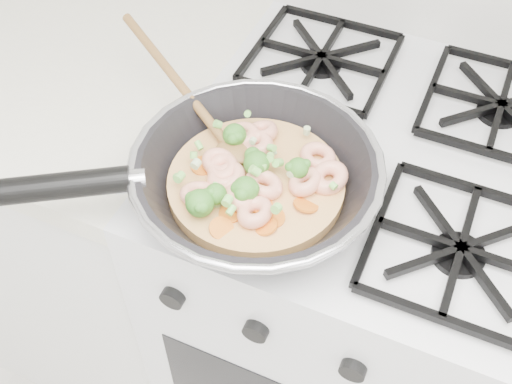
% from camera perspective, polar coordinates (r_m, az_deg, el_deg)
% --- Properties ---
extents(stove, '(0.60, 0.60, 0.92)m').
position_cam_1_polar(stove, '(1.32, 8.27, -9.55)').
color(stove, white).
rests_on(stove, ground).
extents(counter_left, '(1.00, 0.60, 0.90)m').
position_cam_1_polar(counter_left, '(1.60, -19.85, 0.74)').
color(counter_left, white).
rests_on(counter_left, ground).
extents(skillet, '(0.47, 0.38, 0.10)m').
position_cam_1_polar(skillet, '(0.84, -0.42, 1.41)').
color(skillet, black).
rests_on(skillet, stove).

